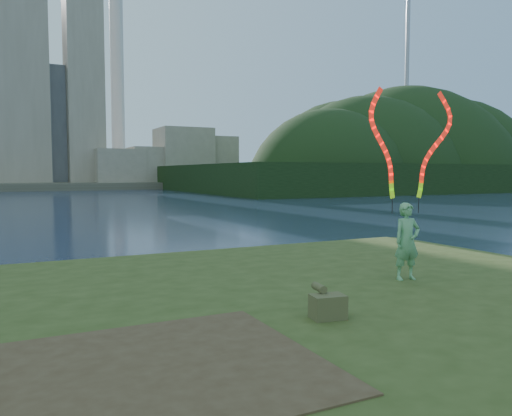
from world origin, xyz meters
TOP-DOWN VIEW (x-y plane):
  - ground at (0.00, 0.00)m, footprint 320.00×320.00m
  - grassy_knoll at (0.00, -2.30)m, footprint 20.00×18.00m
  - dirt_patch at (-2.20, -3.20)m, footprint 3.20×3.00m
  - far_shore at (0.00, 95.00)m, footprint 320.00×40.00m
  - observation_tower at (18.00, 102.00)m, footprint 10.00×10.00m
  - wooded_hill at (59.57, 59.96)m, footprint 78.00×50.00m
  - woman_with_ribbons at (3.08, -1.04)m, footprint 1.96×0.45m
  - canvas_bag at (0.31, -2.49)m, footprint 0.50×0.57m

SIDE VIEW (x-z plane):
  - ground at x=0.00m, z-range 0.00..0.00m
  - wooded_hill at x=59.57m, z-range -31.34..31.66m
  - grassy_knoll at x=0.00m, z-range -0.06..0.74m
  - far_shore at x=0.00m, z-range 0.00..1.20m
  - dirt_patch at x=-2.20m, z-range 0.80..0.82m
  - canvas_bag at x=0.31m, z-range 0.76..1.20m
  - woman_with_ribbons at x=3.08m, z-range 0.33..4.18m
  - observation_tower at x=18.00m, z-range 10.11..68.11m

